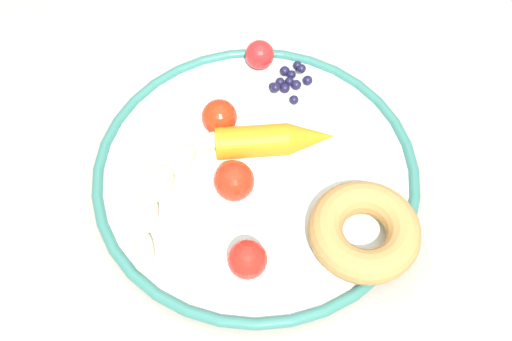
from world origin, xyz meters
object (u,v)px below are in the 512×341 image
object	(u,v)px
blueberry_pile	(290,81)
donut	(364,231)
carrot_orange	(276,140)
tomato_extra	(234,181)
dining_table	(260,253)
tomato_near	(247,259)
tomato_mid	(260,55)
tomato_far	(219,117)
banana	(165,187)
plate	(256,172)

from	to	relation	value
blueberry_pile	donut	bearing A→B (deg)	-15.30
carrot_orange	tomato_extra	xyz separation A→B (m)	(0.02, -0.07, 0.00)
dining_table	tomato_near	xyz separation A→B (m)	(0.04, -0.04, 0.12)
carrot_orange	tomato_extra	distance (m)	0.07
tomato_near	tomato_mid	xyz separation A→B (m)	(-0.21, 0.16, -0.00)
donut	tomato_far	distance (m)	0.20
dining_table	tomato_far	world-z (taller)	tomato_far
blueberry_pile	tomato_near	size ratio (longest dim) A/B	1.45
banana	tomato_far	xyz separation A→B (m)	(-0.04, 0.09, 0.01)
plate	donut	bearing A→B (deg)	18.96
blueberry_pile	tomato_extra	bearing A→B (deg)	-56.70
banana	tomato_near	distance (m)	0.12
banana	tomato_extra	bearing A→B (deg)	58.31
plate	blueberry_pile	xyz separation A→B (m)	(-0.08, 0.10, 0.01)
plate	tomato_near	size ratio (longest dim) A/B	9.06
tomato_mid	tomato_extra	size ratio (longest dim) A/B	0.81
banana	tomato_far	bearing A→B (deg)	114.46
tomato_far	blueberry_pile	bearing A→B (deg)	94.49
banana	tomato_extra	distance (m)	0.07
tomato_near	tomato_extra	world-z (taller)	tomato_extra
donut	blueberry_pile	xyz separation A→B (m)	(-0.21, 0.06, -0.01)
banana	tomato_mid	world-z (taller)	tomato_mid
banana	carrot_orange	distance (m)	0.13
dining_table	plate	distance (m)	0.11
dining_table	blueberry_pile	bearing A→B (deg)	135.02
carrot_orange	tomato_far	distance (m)	0.07
tomato_extra	banana	bearing A→B (deg)	-121.69
dining_table	banana	xyz separation A→B (m)	(-0.07, -0.07, 0.11)
tomato_far	tomato_extra	size ratio (longest dim) A/B	0.93
tomato_far	tomato_mid	bearing A→B (deg)	120.99
carrot_orange	tomato_far	xyz separation A→B (m)	(-0.06, -0.04, 0.00)
donut	tomato_extra	world-z (taller)	tomato_extra
banana	tomato_far	distance (m)	0.10
dining_table	carrot_orange	bearing A→B (deg)	135.01
donut	dining_table	bearing A→B (deg)	-139.80
donut	tomato_far	bearing A→B (deg)	-167.01
blueberry_pile	tomato_near	bearing A→B (deg)	-45.25
blueberry_pile	tomato_far	distance (m)	0.10
carrot_orange	tomato_mid	size ratio (longest dim) A/B	3.78
plate	donut	size ratio (longest dim) A/B	3.15
blueberry_pile	tomato_far	world-z (taller)	tomato_far
dining_table	tomato_mid	size ratio (longest dim) A/B	28.77
tomato_mid	tomato_far	world-z (taller)	tomato_far
blueberry_pile	tomato_mid	distance (m)	0.05
dining_table	banana	bearing A→B (deg)	-137.03
banana	carrot_orange	xyz separation A→B (m)	(0.02, 0.13, 0.01)
dining_table	tomato_far	xyz separation A→B (m)	(-0.12, 0.02, 0.12)
plate	banana	bearing A→B (deg)	-106.67
dining_table	tomato_near	world-z (taller)	tomato_near
blueberry_pile	carrot_orange	bearing A→B (deg)	-44.97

